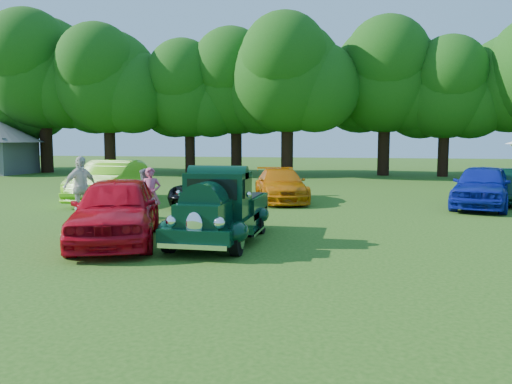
% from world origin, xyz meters
% --- Properties ---
extents(ground, '(120.00, 120.00, 0.00)m').
position_xyz_m(ground, '(0.00, 0.00, 0.00)').
color(ground, '#244E12').
rests_on(ground, ground).
extents(hero_pickup, '(2.03, 4.36, 1.70)m').
position_xyz_m(hero_pickup, '(0.51, 0.78, 0.74)').
color(hero_pickup, black).
rests_on(hero_pickup, ground).
extents(red_convertible, '(3.38, 5.05, 1.60)m').
position_xyz_m(red_convertible, '(-1.92, 0.15, 0.80)').
color(red_convertible, red).
rests_on(red_convertible, ground).
extents(back_car_lime, '(2.15, 5.15, 1.66)m').
position_xyz_m(back_car_lime, '(-5.90, 7.43, 0.83)').
color(back_car_lime, '#74D61C').
rests_on(back_car_lime, ground).
extents(back_car_black, '(2.26, 4.36, 1.17)m').
position_xyz_m(back_car_black, '(-1.83, 7.41, 0.59)').
color(back_car_black, black).
rests_on(back_car_black, ground).
extents(back_car_orange, '(3.03, 4.88, 1.32)m').
position_xyz_m(back_car_orange, '(0.72, 8.97, 0.66)').
color(back_car_orange, '#D06C07').
rests_on(back_car_orange, ground).
extents(back_car_blue, '(3.17, 4.99, 1.58)m').
position_xyz_m(back_car_blue, '(8.22, 8.51, 0.79)').
color(back_car_blue, '#0D198F').
rests_on(back_car_blue, ground).
extents(back_car_green, '(1.73, 4.18, 1.35)m').
position_xyz_m(back_car_green, '(9.19, 10.19, 0.67)').
color(back_car_green, black).
rests_on(back_car_green, ground).
extents(spectator_pink, '(0.71, 0.60, 1.64)m').
position_xyz_m(spectator_pink, '(-2.39, 3.28, 0.82)').
color(spectator_pink, '#C04F70').
rests_on(spectator_pink, ground).
extents(spectator_grey, '(0.97, 0.97, 1.59)m').
position_xyz_m(spectator_grey, '(-2.75, 3.64, 0.79)').
color(spectator_grey, slate).
rests_on(spectator_grey, ground).
extents(spectator_white, '(0.95, 1.25, 1.97)m').
position_xyz_m(spectator_white, '(-4.75, 3.27, 0.99)').
color(spectator_white, silver).
rests_on(spectator_white, ground).
extents(tree_line, '(62.31, 10.49, 12.42)m').
position_xyz_m(tree_line, '(1.41, 23.80, 6.74)').
color(tree_line, black).
rests_on(tree_line, ground).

